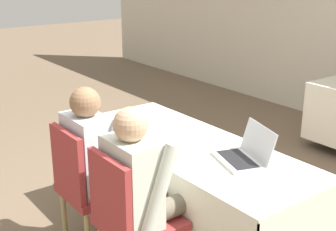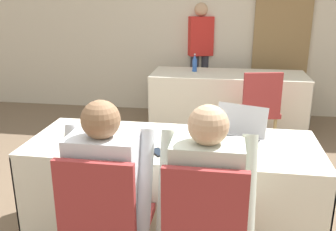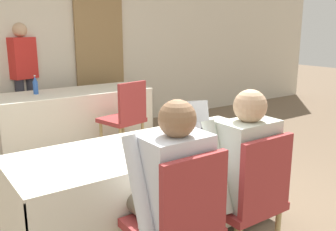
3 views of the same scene
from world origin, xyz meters
name	(u,v)px [view 1 (image 1 of 3)]	position (x,y,z in m)	size (l,w,h in m)	color
conference_table_near	(190,167)	(0.00, 0.00, 0.55)	(1.97, 0.76, 0.73)	silver
laptop	(244,155)	(0.43, 0.08, 0.77)	(0.43, 0.39, 0.23)	#B7B7BC
cell_phone	(162,147)	(-0.06, -0.21, 0.73)	(0.14, 0.14, 0.01)	black
paper_beside_laptop	(161,137)	(-0.24, -0.08, 0.73)	(0.27, 0.33, 0.00)	white
paper_centre_table	(222,144)	(0.13, 0.18, 0.73)	(0.25, 0.32, 0.00)	white
chair_near_left	(86,184)	(-0.27, -0.68, 0.52)	(0.44, 0.44, 0.93)	tan
chair_near_right	(129,217)	(0.27, -0.68, 0.52)	(0.44, 0.44, 0.93)	tan
person_checkered_shirt	(99,158)	(-0.27, -0.58, 0.68)	(0.50, 0.52, 1.19)	#665B4C
person_white_shirt	(144,187)	(0.27, -0.58, 0.68)	(0.50, 0.52, 1.19)	#665B4C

